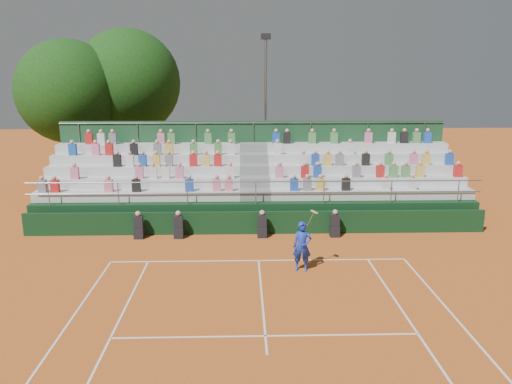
{
  "coord_description": "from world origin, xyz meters",
  "views": [
    {
      "loc": [
        -0.59,
        -17.51,
        6.85
      ],
      "look_at": [
        0.0,
        3.5,
        1.8
      ],
      "focal_mm": 35.0,
      "sensor_mm": 36.0,
      "label": 1
    }
  ],
  "objects_px": {
    "tree_east": "(128,82)",
    "floodlight_mast": "(266,99)",
    "tennis_player": "(302,246)",
    "tree_west": "(69,92)"
  },
  "relations": [
    {
      "from": "tree_east",
      "to": "floodlight_mast",
      "type": "height_order",
      "value": "tree_east"
    },
    {
      "from": "tree_west",
      "to": "floodlight_mast",
      "type": "height_order",
      "value": "floodlight_mast"
    },
    {
      "from": "tree_west",
      "to": "floodlight_mast",
      "type": "bearing_deg",
      "value": 6.26
    },
    {
      "from": "floodlight_mast",
      "to": "tennis_player",
      "type": "bearing_deg",
      "value": -87.65
    },
    {
      "from": "tennis_player",
      "to": "floodlight_mast",
      "type": "xyz_separation_m",
      "value": [
        -0.61,
        14.92,
        4.36
      ]
    },
    {
      "from": "tennis_player",
      "to": "tree_east",
      "type": "relative_size",
      "value": 0.23
    },
    {
      "from": "tennis_player",
      "to": "tree_east",
      "type": "bearing_deg",
      "value": 120.72
    },
    {
      "from": "tree_east",
      "to": "floodlight_mast",
      "type": "bearing_deg",
      "value": -3.78
    },
    {
      "from": "tennis_player",
      "to": "floodlight_mast",
      "type": "distance_m",
      "value": 15.56
    },
    {
      "from": "tree_east",
      "to": "floodlight_mast",
      "type": "xyz_separation_m",
      "value": [
        8.59,
        -0.57,
        -0.98
      ]
    }
  ]
}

